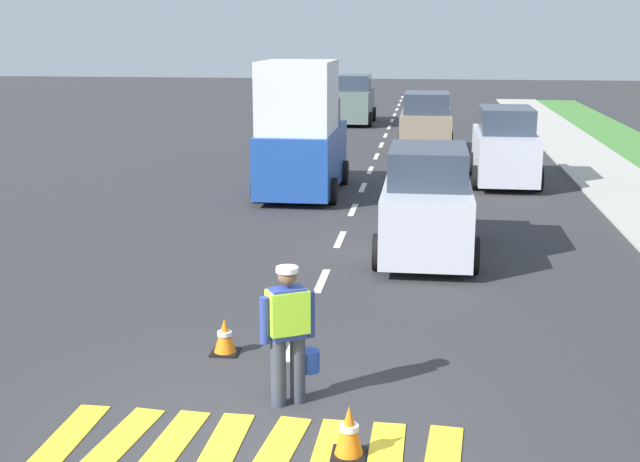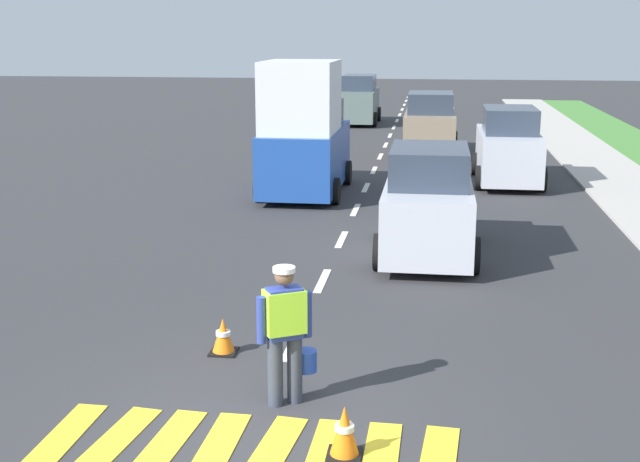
% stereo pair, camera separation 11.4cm
% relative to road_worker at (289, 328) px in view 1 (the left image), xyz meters
% --- Properties ---
extents(ground_plane, '(96.00, 96.00, 0.00)m').
position_rel_road_worker_xyz_m(ground_plane, '(-0.25, 20.21, -0.93)').
color(ground_plane, '#333335').
extents(crosswalk_stripes, '(4.45, 1.93, 0.01)m').
position_rel_road_worker_xyz_m(crosswalk_stripes, '(-0.25, -1.35, -0.92)').
color(crosswalk_stripes, yellow).
rests_on(crosswalk_stripes, ground).
extents(lane_center_line, '(0.14, 46.40, 0.01)m').
position_rel_road_worker_xyz_m(lane_center_line, '(-0.25, 24.41, -0.93)').
color(lane_center_line, silver).
rests_on(lane_center_line, ground).
extents(road_worker, '(0.64, 0.60, 1.67)m').
position_rel_road_worker_xyz_m(road_worker, '(0.00, 0.00, 0.00)').
color(road_worker, '#383D4C').
rests_on(road_worker, ground).
extents(traffic_cone_near, '(0.36, 0.36, 0.56)m').
position_rel_road_worker_xyz_m(traffic_cone_near, '(0.81, -1.17, -0.66)').
color(traffic_cone_near, black).
rests_on(traffic_cone_near, ground).
extents(traffic_cone_far, '(0.36, 0.36, 0.49)m').
position_rel_road_worker_xyz_m(traffic_cone_far, '(-1.13, 1.41, -0.69)').
color(traffic_cone_far, black).
rests_on(traffic_cone_far, ground).
extents(delivery_truck, '(2.16, 4.60, 3.54)m').
position_rel_road_worker_xyz_m(delivery_truck, '(-1.80, 12.76, 0.68)').
color(delivery_truck, '#1E4799').
rests_on(delivery_truck, ground).
extents(car_outgoing_far, '(2.00, 4.12, 2.18)m').
position_rel_road_worker_xyz_m(car_outgoing_far, '(1.43, 20.72, 0.08)').
color(car_outgoing_far, gray).
rests_on(car_outgoing_far, ground).
extents(car_oncoming_third, '(1.88, 4.15, 2.27)m').
position_rel_road_worker_xyz_m(car_oncoming_third, '(-1.97, 30.36, 0.12)').
color(car_oncoming_third, slate).
rests_on(car_oncoming_third, ground).
extents(car_outgoing_ahead, '(1.91, 3.97, 2.13)m').
position_rel_road_worker_xyz_m(car_outgoing_ahead, '(1.54, 6.95, 0.06)').
color(car_outgoing_ahead, silver).
rests_on(car_outgoing_ahead, ground).
extents(car_parked_far, '(1.89, 4.09, 2.17)m').
position_rel_road_worker_xyz_m(car_parked_far, '(3.71, 15.25, 0.08)').
color(car_parked_far, silver).
rests_on(car_parked_far, ground).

